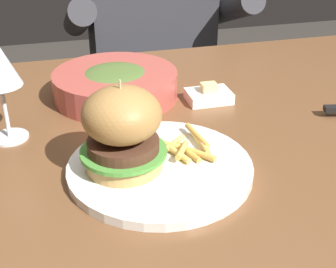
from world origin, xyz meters
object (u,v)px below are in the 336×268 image
(butter_dish, at_px, (209,95))
(diner_person, at_px, (152,76))
(burger_sandwich, at_px, (122,129))
(soup_bowl, at_px, (116,84))
(main_plate, at_px, (160,168))

(butter_dish, bearing_deg, diner_person, 87.61)
(burger_sandwich, xyz_separation_m, soup_bowl, (0.03, 0.27, -0.05))
(butter_dish, relative_size, soup_bowl, 0.35)
(burger_sandwich, height_order, soup_bowl, burger_sandwich)
(butter_dish, relative_size, diner_person, 0.07)
(burger_sandwich, bearing_deg, soup_bowl, 83.08)
(butter_dish, bearing_deg, soup_bowl, 159.09)
(burger_sandwich, distance_m, butter_dish, 0.30)
(soup_bowl, distance_m, diner_person, 0.60)
(diner_person, bearing_deg, soup_bowl, -110.03)
(soup_bowl, bearing_deg, butter_dish, -20.91)
(soup_bowl, bearing_deg, main_plate, -86.36)
(main_plate, distance_m, burger_sandwich, 0.08)
(main_plate, relative_size, butter_dish, 3.23)
(butter_dish, xyz_separation_m, diner_person, (0.02, 0.59, -0.19))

